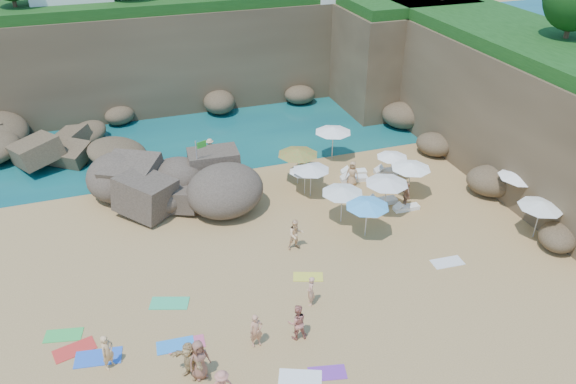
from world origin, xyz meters
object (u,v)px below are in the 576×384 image
object	(u,v)px
parasol_1	(333,130)
person_stand_0	(108,352)
person_stand_2	(210,149)
person_stand_5	(226,169)
person_stand_4	(352,174)
person_stand_6	(311,291)
lounger_0	(229,191)
person_stand_1	(297,322)
parasol_2	(311,167)
person_stand_3	(406,195)
parasol_0	(305,169)
flag_pole	(199,160)
rock_outcrop	(174,205)

from	to	relation	value
parasol_1	person_stand_0	bearing A→B (deg)	-137.52
parasol_1	person_stand_2	size ratio (longest dim) A/B	1.69
person_stand_2	person_stand_5	world-z (taller)	person_stand_5
parasol_1	person_stand_0	size ratio (longest dim) A/B	1.55
person_stand_2	person_stand_4	world-z (taller)	person_stand_4
person_stand_4	person_stand_6	xyz separation A→B (m)	(-6.53, -9.73, -0.06)
lounger_0	person_stand_1	distance (m)	13.08
parasol_2	person_stand_2	distance (m)	8.62
person_stand_6	person_stand_3	bearing A→B (deg)	142.56
parasol_0	parasol_1	world-z (taller)	parasol_1
flag_pole	parasol_2	distance (m)	6.80
parasol_2	person_stand_3	size ratio (longest dim) A/B	1.41
flag_pole	person_stand_5	xyz separation A→B (m)	(1.87, 1.15, -1.49)
rock_outcrop	parasol_2	distance (m)	8.61
flag_pole	parasol_1	distance (m)	9.77
person_stand_2	person_stand_3	world-z (taller)	person_stand_3
flag_pole	person_stand_0	distance (m)	14.25
person_stand_5	person_stand_4	bearing A→B (deg)	-16.47
person_stand_4	person_stand_5	size ratio (longest dim) A/B	0.99
person_stand_1	person_stand_5	distance (m)	14.76
person_stand_2	person_stand_3	xyz separation A→B (m)	(9.71, -10.14, 0.06)
flag_pole	parasol_0	distance (m)	6.46
parasol_0	person_stand_2	distance (m)	8.12
lounger_0	person_stand_5	distance (m)	1.85
rock_outcrop	person_stand_6	distance (m)	11.91
person_stand_0	person_stand_3	distance (m)	18.97
parasol_2	lounger_0	bearing A→B (deg)	157.72
parasol_2	person_stand_0	size ratio (longest dim) A/B	1.40
parasol_2	person_stand_5	world-z (taller)	parasol_2
person_stand_6	rock_outcrop	bearing A→B (deg)	-140.66
person_stand_1	person_stand_2	size ratio (longest dim) A/B	1.16
rock_outcrop	lounger_0	xyz separation A→B (m)	(3.52, 0.31, 0.13)
parasol_2	person_stand_6	distance (m)	10.03
rock_outcrop	lounger_0	size ratio (longest dim) A/B	4.05
lounger_0	person_stand_6	bearing A→B (deg)	-99.37
parasol_2	person_stand_4	xyz separation A→B (m)	(2.99, 0.42, -1.16)
person_stand_3	flag_pole	bearing A→B (deg)	70.87
person_stand_3	person_stand_4	distance (m)	3.98
parasol_2	flag_pole	bearing A→B (deg)	158.72
parasol_2	person_stand_3	distance (m)	5.92
rock_outcrop	parasol_1	bearing A→B (deg)	13.32
person_stand_4	person_stand_6	world-z (taller)	person_stand_4
person_stand_4	person_stand_5	xyz separation A→B (m)	(-7.45, 3.20, 0.00)
flag_pole	person_stand_1	xyz separation A→B (m)	(1.48, -13.60, -1.45)
person_stand_2	parasol_1	bearing A→B (deg)	-178.66
rock_outcrop	person_stand_4	distance (m)	11.30
parasol_0	person_stand_5	world-z (taller)	parasol_0
flag_pole	person_stand_0	size ratio (longest dim) A/B	2.22
person_stand_5	person_stand_2	bearing A→B (deg)	102.05
lounger_0	person_stand_1	size ratio (longest dim) A/B	0.98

